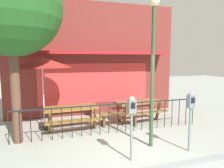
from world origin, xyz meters
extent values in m
plane|color=#949B94|center=(0.00, 0.00, 0.00)|extent=(40.00, 40.00, 0.00)
cube|color=#452212|center=(0.00, 4.54, 0.00)|extent=(7.31, 0.54, 0.01)
cube|color=maroon|center=(0.00, 4.54, 2.38)|extent=(7.31, 0.50, 4.77)
cube|color=#D83838|center=(0.00, 4.28, 1.35)|extent=(4.75, 0.02, 1.70)
cube|color=maroon|center=(0.00, 3.92, 2.63)|extent=(6.21, 0.75, 0.12)
cube|color=black|center=(0.00, 1.82, 0.95)|extent=(6.14, 0.04, 0.04)
cylinder|color=black|center=(-3.07, 1.82, 0.47)|extent=(0.02, 0.02, 0.95)
cylinder|color=black|center=(-2.78, 1.82, 0.47)|extent=(0.02, 0.02, 0.95)
cylinder|color=black|center=(-2.48, 1.82, 0.47)|extent=(0.02, 0.02, 0.95)
cylinder|color=black|center=(-2.19, 1.82, 0.47)|extent=(0.02, 0.02, 0.95)
cylinder|color=black|center=(-1.90, 1.82, 0.47)|extent=(0.02, 0.02, 0.95)
cylinder|color=black|center=(-1.61, 1.82, 0.47)|extent=(0.02, 0.02, 0.95)
cylinder|color=black|center=(-1.32, 1.82, 0.47)|extent=(0.02, 0.02, 0.95)
cylinder|color=black|center=(-1.02, 1.82, 0.47)|extent=(0.02, 0.02, 0.95)
cylinder|color=black|center=(-0.73, 1.82, 0.47)|extent=(0.02, 0.02, 0.95)
cylinder|color=black|center=(-0.44, 1.82, 0.47)|extent=(0.02, 0.02, 0.95)
cylinder|color=black|center=(-0.15, 1.82, 0.47)|extent=(0.02, 0.02, 0.95)
cylinder|color=black|center=(0.15, 1.82, 0.47)|extent=(0.02, 0.02, 0.95)
cylinder|color=black|center=(0.44, 1.82, 0.47)|extent=(0.02, 0.02, 0.95)
cylinder|color=black|center=(0.73, 1.82, 0.47)|extent=(0.02, 0.02, 0.95)
cylinder|color=black|center=(1.02, 1.82, 0.47)|extent=(0.02, 0.02, 0.95)
cylinder|color=black|center=(1.32, 1.82, 0.47)|extent=(0.02, 0.02, 0.95)
cylinder|color=black|center=(1.61, 1.82, 0.47)|extent=(0.02, 0.02, 0.95)
cylinder|color=black|center=(1.90, 1.82, 0.47)|extent=(0.02, 0.02, 0.95)
cylinder|color=black|center=(2.19, 1.82, 0.47)|extent=(0.02, 0.02, 0.95)
cylinder|color=black|center=(2.48, 1.82, 0.47)|extent=(0.02, 0.02, 0.95)
cylinder|color=black|center=(2.78, 1.82, 0.47)|extent=(0.02, 0.02, 0.95)
cylinder|color=black|center=(3.07, 1.82, 0.47)|extent=(0.02, 0.02, 0.95)
cube|color=brown|center=(-1.23, 2.63, 0.74)|extent=(1.83, 0.84, 0.07)
cube|color=brown|center=(-1.20, 2.08, 0.44)|extent=(1.81, 0.35, 0.05)
cube|color=brown|center=(-1.26, 3.18, 0.44)|extent=(1.81, 0.35, 0.05)
cube|color=brown|center=(-1.95, 2.32, 0.37)|extent=(0.09, 0.35, 0.78)
cube|color=brown|center=(-1.98, 2.88, 0.37)|extent=(0.09, 0.35, 0.78)
cube|color=brown|center=(-0.48, 2.39, 0.37)|extent=(0.09, 0.35, 0.78)
cube|color=brown|center=(-0.51, 2.95, 0.37)|extent=(0.09, 0.35, 0.78)
cube|color=brown|center=(1.36, 2.84, 0.74)|extent=(1.87, 0.95, 0.07)
cube|color=brown|center=(1.42, 2.29, 0.44)|extent=(1.82, 0.45, 0.05)
cube|color=brown|center=(1.31, 3.38, 0.44)|extent=(1.82, 0.45, 0.05)
cube|color=brown|center=(0.66, 2.48, 0.37)|extent=(0.11, 0.35, 0.78)
cube|color=brown|center=(0.60, 3.04, 0.37)|extent=(0.11, 0.35, 0.78)
cube|color=brown|center=(2.13, 2.64, 0.37)|extent=(0.11, 0.35, 0.78)
cube|color=brown|center=(2.07, 3.19, 0.37)|extent=(0.11, 0.35, 0.78)
cylinder|color=black|center=(-2.12, 2.91, 0.03)|extent=(0.36, 0.36, 0.05)
cylinder|color=beige|center=(-2.12, 2.91, 1.20)|extent=(0.04, 0.04, 2.41)
cone|color=#B02826|center=(-2.12, 2.91, 2.28)|extent=(1.93, 1.93, 0.34)
cube|color=brown|center=(0.42, 2.44, 0.45)|extent=(1.44, 0.58, 0.06)
cube|color=#503A25|center=(-0.13, 2.55, 0.23)|extent=(0.08, 0.29, 0.45)
cube|color=#4E3B29|center=(0.97, 2.34, 0.23)|extent=(0.08, 0.29, 0.45)
cylinder|color=slate|center=(1.48, -0.04, 0.58)|extent=(0.06, 0.06, 1.16)
cube|color=slate|center=(1.48, -0.04, 1.32)|extent=(0.18, 0.14, 0.33)
sphere|color=slate|center=(1.48, -0.04, 1.48)|extent=(0.17, 0.17, 0.17)
cube|color=black|center=(1.48, -0.11, 1.36)|extent=(0.11, 0.01, 0.14)
cylinder|color=gray|center=(-0.16, -0.05, 0.57)|extent=(0.06, 0.06, 1.15)
cube|color=slate|center=(-0.16, -0.05, 1.30)|extent=(0.18, 0.14, 0.31)
sphere|color=slate|center=(-0.16, -0.05, 1.46)|extent=(0.17, 0.17, 0.17)
cube|color=black|center=(-0.16, -0.13, 1.34)|extent=(0.11, 0.01, 0.14)
cylinder|color=brown|center=(-2.85, 1.94, 1.53)|extent=(0.26, 0.26, 3.07)
sphere|color=#225520|center=(-2.85, 1.94, 3.83)|extent=(2.76, 2.76, 2.76)
cylinder|color=#314D2C|center=(0.68, 0.54, 1.87)|extent=(0.10, 0.10, 3.74)
sphere|color=beige|center=(0.68, 0.54, 3.86)|extent=(0.28, 0.28, 0.28)
camera|label=1|loc=(-2.01, -4.39, 2.40)|focal=33.41mm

